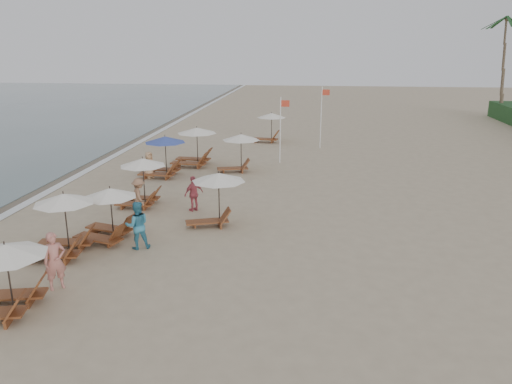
# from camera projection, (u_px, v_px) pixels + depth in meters

# --- Properties ---
(ground) EXTENTS (160.00, 160.00, 0.00)m
(ground) POSITION_uv_depth(u_px,v_px,m) (239.00, 271.00, 16.86)
(ground) COLOR tan
(ground) RESTS_ON ground
(wet_sand_band) EXTENTS (3.20, 140.00, 0.01)m
(wet_sand_band) POSITION_uv_depth(u_px,v_px,m) (43.00, 182.00, 27.82)
(wet_sand_band) COLOR #6B5E4C
(wet_sand_band) RESTS_ON ground
(foam_line) EXTENTS (0.50, 140.00, 0.02)m
(foam_line) POSITION_uv_depth(u_px,v_px,m) (65.00, 182.00, 27.67)
(foam_line) COLOR white
(foam_line) RESTS_ON ground
(lounger_station_0) EXTENTS (2.61, 2.24, 2.08)m
(lounger_station_0) POSITION_uv_depth(u_px,v_px,m) (1.00, 278.00, 13.96)
(lounger_station_0) COLOR brown
(lounger_station_0) RESTS_ON ground
(lounger_station_1) EXTENTS (2.57, 2.11, 2.31)m
(lounger_station_1) POSITION_uv_depth(u_px,v_px,m) (60.00, 227.00, 17.83)
(lounger_station_1) COLOR brown
(lounger_station_1) RESTS_ON ground
(lounger_station_2) EXTENTS (2.47, 2.27, 2.08)m
(lounger_station_2) POSITION_uv_depth(u_px,v_px,m) (106.00, 215.00, 19.32)
(lounger_station_2) COLOR brown
(lounger_station_2) RESTS_ON ground
(lounger_station_3) EXTENTS (2.35, 2.13, 2.28)m
(lounger_station_3) POSITION_uv_depth(u_px,v_px,m) (140.00, 181.00, 23.38)
(lounger_station_3) COLOR brown
(lounger_station_3) RESTS_ON ground
(lounger_station_4) EXTENTS (2.68, 2.33, 2.32)m
(lounger_station_4) POSITION_uv_depth(u_px,v_px,m) (162.00, 157.00, 28.68)
(lounger_station_4) COLOR brown
(lounger_station_4) RESTS_ON ground
(lounger_station_5) EXTENTS (2.85, 2.45, 2.39)m
(lounger_station_5) POSITION_uv_depth(u_px,v_px,m) (193.00, 147.00, 31.27)
(lounger_station_5) COLOR brown
(lounger_station_5) RESTS_ON ground
(inland_station_0) EXTENTS (2.57, 2.24, 2.22)m
(inland_station_0) POSITION_uv_depth(u_px,v_px,m) (215.00, 191.00, 20.74)
(inland_station_0) COLOR brown
(inland_station_0) RESTS_ON ground
(inland_station_1) EXTENTS (2.61, 2.24, 2.22)m
(inland_station_1) POSITION_uv_depth(u_px,v_px,m) (238.00, 148.00, 29.69)
(inland_station_1) COLOR brown
(inland_station_1) RESTS_ON ground
(inland_station_2) EXTENTS (2.84, 2.24, 2.22)m
(inland_station_2) POSITION_uv_depth(u_px,v_px,m) (268.00, 125.00, 38.82)
(inland_station_2) COLOR brown
(inland_station_2) RESTS_ON ground
(beachgoer_near) EXTENTS (0.79, 0.77, 1.84)m
(beachgoer_near) POSITION_uv_depth(u_px,v_px,m) (55.00, 261.00, 15.41)
(beachgoer_near) COLOR #B86F64
(beachgoer_near) RESTS_ON ground
(beachgoer_mid_a) EXTENTS (1.08, 0.98, 1.80)m
(beachgoer_mid_a) POSITION_uv_depth(u_px,v_px,m) (137.00, 225.00, 18.51)
(beachgoer_mid_a) COLOR teal
(beachgoer_mid_a) RESTS_ON ground
(beachgoer_mid_b) EXTENTS (1.09, 1.22, 1.64)m
(beachgoer_mid_b) POSITION_uv_depth(u_px,v_px,m) (139.00, 196.00, 22.33)
(beachgoer_mid_b) COLOR #8F6449
(beachgoer_mid_b) RESTS_ON ground
(beachgoer_far_a) EXTENTS (0.95, 0.96, 1.63)m
(beachgoer_far_a) POSITION_uv_depth(u_px,v_px,m) (194.00, 194.00, 22.75)
(beachgoer_far_a) COLOR #B94A55
(beachgoer_far_a) RESTS_ON ground
(beachgoer_far_b) EXTENTS (0.83, 0.88, 1.52)m
(beachgoer_far_b) POSITION_uv_depth(u_px,v_px,m) (149.00, 165.00, 28.42)
(beachgoer_far_b) COLOR tan
(beachgoer_far_b) RESTS_ON ground
(flag_pole_near) EXTENTS (0.60, 0.08, 4.16)m
(flag_pole_near) POSITION_uv_depth(u_px,v_px,m) (281.00, 127.00, 31.73)
(flag_pole_near) COLOR silver
(flag_pole_near) RESTS_ON ground
(flag_pole_far) EXTENTS (0.60, 0.08, 4.42)m
(flag_pole_far) POSITION_uv_depth(u_px,v_px,m) (322.00, 114.00, 36.22)
(flag_pole_far) COLOR silver
(flag_pole_far) RESTS_ON ground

